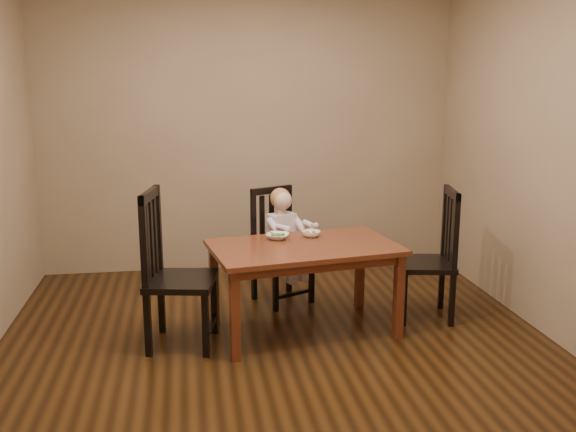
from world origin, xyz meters
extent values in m
cube|color=#3D230D|center=(0.00, 0.00, 0.00)|extent=(4.00, 4.00, 0.01)
cube|color=#92795C|center=(0.00, 2.00, 1.35)|extent=(4.00, 0.01, 2.70)
cube|color=#92795C|center=(0.00, -2.00, 1.35)|extent=(4.00, 0.01, 2.70)
cube|color=#92795C|center=(2.00, 0.00, 1.35)|extent=(0.01, 4.00, 2.70)
cube|color=#542413|center=(0.23, 0.24, 0.66)|extent=(1.46, 1.01, 0.04)
cube|color=#542413|center=(0.23, 0.24, 0.60)|extent=(1.34, 0.89, 0.07)
cube|color=#542413|center=(-0.32, -0.19, 0.32)|extent=(0.07, 0.07, 0.64)
cube|color=#542413|center=(0.89, 0.00, 0.32)|extent=(0.07, 0.07, 0.64)
cube|color=#542413|center=(-0.43, 0.48, 0.32)|extent=(0.07, 0.07, 0.64)
cube|color=#542413|center=(0.78, 0.68, 0.32)|extent=(0.07, 0.07, 0.64)
cube|color=black|center=(0.17, 0.92, 0.41)|extent=(0.55, 0.54, 0.04)
cube|color=black|center=(0.26, 1.15, 0.19)|extent=(0.05, 0.05, 0.39)
cube|color=black|center=(-0.06, 1.00, 0.19)|extent=(0.05, 0.05, 0.39)
cube|color=black|center=(0.41, 0.84, 0.19)|extent=(0.05, 0.05, 0.39)
cube|color=black|center=(0.08, 0.69, 0.19)|extent=(0.05, 0.05, 0.39)
cube|color=black|center=(0.26, 1.15, 0.70)|extent=(0.05, 0.05, 0.54)
cube|color=black|center=(-0.06, 1.00, 0.70)|extent=(0.05, 0.05, 0.54)
cube|color=black|center=(0.10, 1.07, 0.94)|extent=(0.38, 0.20, 0.06)
cube|color=black|center=(0.19, 1.11, 0.67)|extent=(0.05, 0.04, 0.47)
cube|color=black|center=(0.10, 1.07, 0.67)|extent=(0.05, 0.04, 0.47)
cube|color=black|center=(0.01, 1.03, 0.67)|extent=(0.05, 0.04, 0.47)
cube|color=black|center=(-0.67, 0.15, 0.47)|extent=(0.55, 0.56, 0.04)
cube|color=black|center=(-0.83, 0.39, 0.23)|extent=(0.05, 0.05, 0.45)
cube|color=black|center=(-0.91, -0.02, 0.23)|extent=(0.05, 0.05, 0.45)
cube|color=black|center=(-0.44, 0.31, 0.23)|extent=(0.05, 0.05, 0.45)
cube|color=black|center=(-0.52, -0.10, 0.23)|extent=(0.05, 0.05, 0.45)
cube|color=black|center=(-0.83, 0.39, 0.81)|extent=(0.05, 0.05, 0.63)
cube|color=black|center=(-0.91, -0.02, 0.81)|extent=(0.05, 0.05, 0.63)
cube|color=black|center=(-0.87, 0.18, 1.09)|extent=(0.13, 0.46, 0.07)
cube|color=black|center=(-0.84, 0.29, 0.78)|extent=(0.03, 0.05, 0.54)
cube|color=black|center=(-0.87, 0.18, 0.78)|extent=(0.03, 0.05, 0.54)
cube|color=black|center=(-0.89, 0.08, 0.78)|extent=(0.03, 0.05, 0.54)
cube|color=black|center=(1.23, 0.38, 0.44)|extent=(0.50, 0.52, 0.04)
cube|color=black|center=(1.37, 0.16, 0.21)|extent=(0.05, 0.05, 0.42)
cube|color=black|center=(1.44, 0.54, 0.21)|extent=(0.05, 0.05, 0.42)
cube|color=black|center=(1.01, 0.23, 0.21)|extent=(0.05, 0.05, 0.42)
cube|color=black|center=(1.08, 0.61, 0.21)|extent=(0.05, 0.05, 0.42)
cube|color=black|center=(1.37, 0.16, 0.75)|extent=(0.05, 0.05, 0.58)
cube|color=black|center=(1.44, 0.54, 0.75)|extent=(0.05, 0.05, 0.58)
cube|color=black|center=(1.41, 0.35, 1.01)|extent=(0.11, 0.43, 0.06)
cube|color=black|center=(1.39, 0.25, 0.72)|extent=(0.03, 0.05, 0.50)
cube|color=black|center=(1.41, 0.35, 0.72)|extent=(0.03, 0.05, 0.50)
cube|color=black|center=(1.43, 0.45, 0.72)|extent=(0.03, 0.05, 0.50)
imported|color=white|center=(0.06, 0.44, 0.70)|extent=(0.22, 0.22, 0.04)
imported|color=white|center=(0.33, 0.47, 0.70)|extent=(0.15, 0.15, 0.05)
cube|color=silver|center=(0.03, 0.42, 0.73)|extent=(0.11, 0.10, 0.05)
cube|color=silver|center=(0.03, 0.42, 0.71)|extent=(0.05, 0.04, 0.01)
camera|label=1|loc=(-0.61, -4.24, 1.91)|focal=40.00mm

